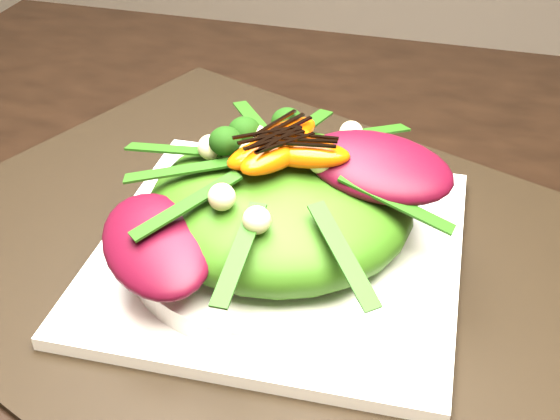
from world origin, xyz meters
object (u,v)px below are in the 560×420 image
(placemat, at_px, (280,258))
(orange_segment, at_px, (274,140))
(salad_bowl, at_px, (280,236))
(plate_base, at_px, (280,251))
(lettuce_mound, at_px, (280,205))

(placemat, xyz_separation_m, orange_segment, (-0.01, 0.02, 0.09))
(salad_bowl, xyz_separation_m, orange_segment, (-0.01, 0.02, 0.07))
(plate_base, bearing_deg, salad_bowl, 0.00)
(plate_base, bearing_deg, placemat, 90.00)
(salad_bowl, relative_size, orange_segment, 3.42)
(plate_base, xyz_separation_m, salad_bowl, (0.00, 0.00, 0.01))
(placemat, xyz_separation_m, plate_base, (0.00, -0.00, 0.01))
(placemat, height_order, orange_segment, orange_segment)
(plate_base, height_order, lettuce_mound, lettuce_mound)
(placemat, relative_size, salad_bowl, 2.50)
(lettuce_mound, bearing_deg, plate_base, 0.00)
(salad_bowl, bearing_deg, orange_segment, 116.75)
(lettuce_mound, bearing_deg, orange_segment, 116.75)
(plate_base, relative_size, lettuce_mound, 1.38)
(orange_segment, bearing_deg, plate_base, -63.25)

